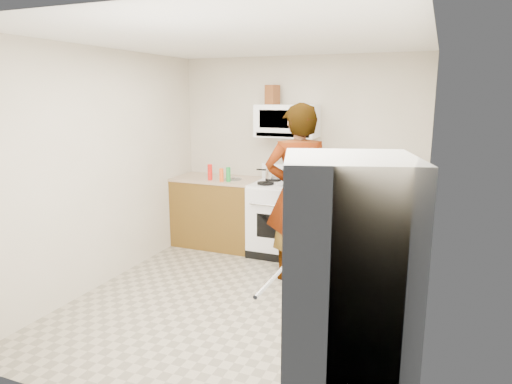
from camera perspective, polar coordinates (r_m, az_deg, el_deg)
The scene contains 20 objects.
floor at distance 4.68m, azimuth -1.56°, elevation -13.54°, with size 3.60×3.60×0.00m, color gray.
back_wall at distance 5.95m, azimuth 5.32°, elevation 4.58°, with size 3.20×0.02×2.50m, color beige.
right_wall at distance 3.94m, azimuth 20.05°, elevation 0.03°, with size 0.02×3.60×2.50m, color beige.
cabinet_left at distance 6.21m, azimuth -4.87°, elevation -2.62°, with size 1.12×0.62×0.90m, color brown.
counter_left at distance 6.11m, azimuth -4.95°, elevation 1.63°, with size 1.14×0.64×0.04m, color tan.
cabinet_right at distance 5.67m, azimuth 10.88°, elevation -4.24°, with size 0.80×0.62×0.90m, color brown.
counter_right at distance 5.56m, azimuth 11.07°, elevation 0.39°, with size 0.82×0.64×0.04m, color tan.
gas_range at distance 5.84m, azimuth 3.36°, elevation -3.18°, with size 0.76×0.65×1.13m.
microwave at distance 5.77m, azimuth 3.92°, elevation 8.86°, with size 0.76×0.38×0.40m, color white.
person at distance 4.97m, azimuth 5.21°, elevation -0.17°, with size 0.71×0.46×1.94m, color tan.
fridge at distance 2.73m, azimuth 11.02°, elevation -13.57°, with size 0.70×0.70×1.70m, color silver.
kettle at distance 5.60m, azimuth 12.73°, elevation 1.58°, with size 0.16×0.16×0.19m, color white.
jug at distance 5.86m, azimuth 2.06°, elevation 12.06°, with size 0.14×0.14×0.24m, color brown.
saucepan at distance 5.95m, azimuth 2.26°, elevation 2.33°, with size 0.22×0.22×0.12m, color silver.
tray at distance 5.55m, azimuth 4.18°, elevation 0.97°, with size 0.25×0.16×0.05m, color white.
bottle_spray at distance 5.94m, azimuth -5.78°, elevation 2.48°, with size 0.06×0.06×0.21m, color red.
bottle_hot_sauce at distance 5.82m, azimuth -4.34°, elevation 2.14°, with size 0.05×0.05×0.17m, color #F3561B.
bottle_green_cap at distance 5.81m, azimuth -3.48°, elevation 2.21°, with size 0.06×0.06×0.18m, color #198E34.
pot_lid at distance 5.96m, azimuth -2.86°, elevation 1.63°, with size 0.23×0.23×0.01m, color white.
broom at distance 5.05m, azimuth 19.18°, elevation -4.02°, with size 0.03×0.03×1.36m, color white.
Camera 1 is at (1.70, -3.86, 2.02)m, focal length 32.00 mm.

